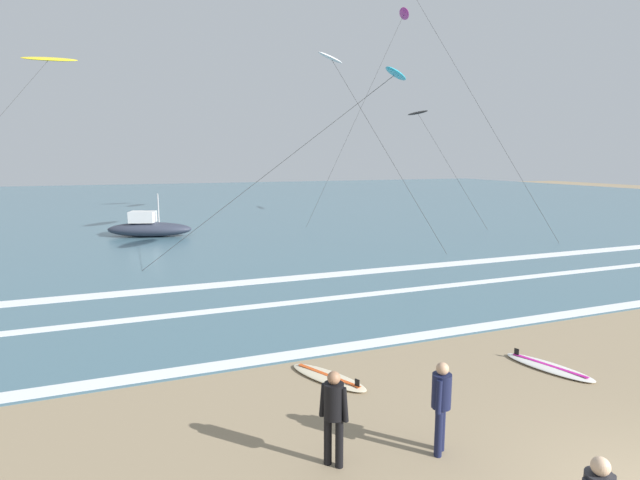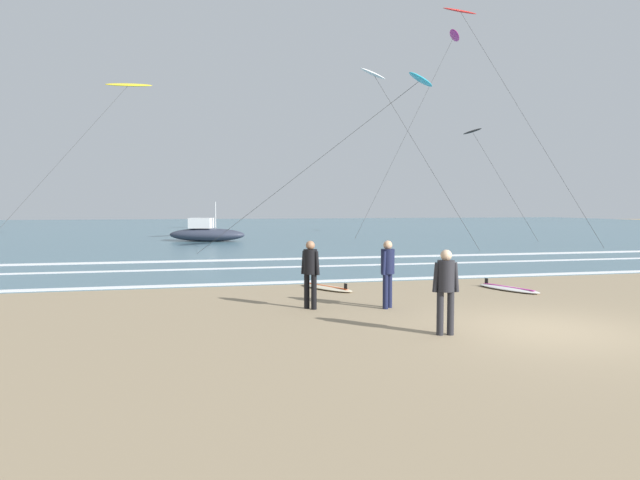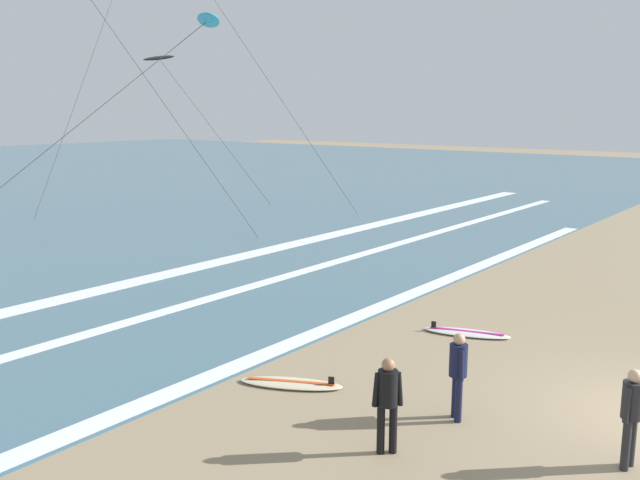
% 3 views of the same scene
% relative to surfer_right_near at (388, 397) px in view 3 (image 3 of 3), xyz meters
% --- Properties ---
extents(wave_foam_shoreline, '(37.22, 0.55, 0.01)m').
position_rel_surfer_right_near_xyz_m(wave_foam_shoreline, '(4.33, 4.55, -0.94)').
color(wave_foam_shoreline, white).
rests_on(wave_foam_shoreline, ocean_surface).
extents(wave_foam_mid_break, '(58.45, 0.51, 0.01)m').
position_rel_surfer_right_near_xyz_m(wave_foam_mid_break, '(2.48, 8.94, -0.94)').
color(wave_foam_mid_break, white).
rests_on(wave_foam_mid_break, ocean_surface).
extents(wave_foam_outer_break, '(56.79, 0.88, 0.01)m').
position_rel_surfer_right_near_xyz_m(wave_foam_outer_break, '(5.86, 12.25, -0.94)').
color(wave_foam_outer_break, white).
rests_on(wave_foam_outer_break, ocean_surface).
extents(surfer_right_near, '(0.42, 0.43, 1.60)m').
position_rel_surfer_right_near_xyz_m(surfer_right_near, '(0.00, 0.00, 0.00)').
color(surfer_right_near, black).
rests_on(surfer_right_near, ground).
extents(surfer_left_near, '(0.52, 0.32, 1.60)m').
position_rel_surfer_right_near_xyz_m(surfer_left_near, '(1.90, -3.17, 0.00)').
color(surfer_left_near, '#232328').
rests_on(surfer_left_near, ground).
extents(surfer_background_far, '(0.43, 0.41, 1.60)m').
position_rel_surfer_right_near_xyz_m(surfer_background_far, '(1.79, -0.32, 0.00)').
color(surfer_background_far, '#141938').
rests_on(surfer_background_far, ground).
extents(surfboard_foreground_flat, '(1.49, 2.14, 0.25)m').
position_rel_surfer_right_near_xyz_m(surfboard_foreground_flat, '(1.11, 2.97, -0.91)').
color(surfboard_foreground_flat, beige).
rests_on(surfboard_foreground_flat, ground).
extents(surfboard_near_water, '(1.22, 2.18, 0.25)m').
position_rel_surfer_right_near_xyz_m(surfboard_near_water, '(6.15, 1.61, -0.91)').
color(surfboard_near_water, silver).
rests_on(surfboard_near_water, ground).
extents(kite_black_high_right, '(0.97, 11.12, 8.85)m').
position_rel_surfer_right_near_xyz_m(kite_black_high_right, '(20.28, 30.27, 7.62)').
color(kite_black_high_right, black).
rests_on(kite_black_high_right, ground).
extents(kite_cyan_far_right, '(11.80, 4.95, 8.62)m').
position_rel_surfer_right_near_xyz_m(kite_cyan_far_right, '(8.00, 12.54, 7.39)').
color(kite_cyan_far_right, '#23A8C6').
rests_on(kite_cyan_far_right, ground).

